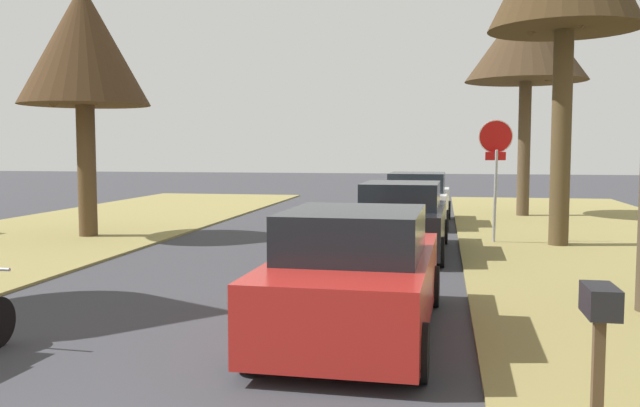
{
  "coord_description": "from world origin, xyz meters",
  "views": [
    {
      "loc": [
        3.19,
        -2.12,
        2.32
      ],
      "look_at": [
        1.31,
        8.3,
        1.45
      ],
      "focal_mm": 38.22,
      "sensor_mm": 36.0,
      "label": 1
    }
  ],
  "objects_px": {
    "street_tree_right_far": "(527,40)",
    "parked_sedan_black": "(402,221)",
    "street_tree_left_mid_b": "(83,47)",
    "parked_sedan_white": "(417,201)",
    "stop_sign_far": "(496,154)",
    "curbside_mailbox": "(600,321)",
    "parked_sedan_red": "(356,277)"
  },
  "relations": [
    {
      "from": "street_tree_right_far",
      "to": "parked_sedan_black",
      "type": "height_order",
      "value": "street_tree_right_far"
    },
    {
      "from": "street_tree_left_mid_b",
      "to": "parked_sedan_black",
      "type": "bearing_deg",
      "value": -8.47
    },
    {
      "from": "parked_sedan_white",
      "to": "curbside_mailbox",
      "type": "relative_size",
      "value": 3.5
    },
    {
      "from": "street_tree_left_mid_b",
      "to": "parked_sedan_white",
      "type": "distance_m",
      "value": 10.35
    },
    {
      "from": "street_tree_right_far",
      "to": "parked_sedan_red",
      "type": "xyz_separation_m",
      "value": [
        -3.71,
        -15.42,
        -5.14
      ]
    },
    {
      "from": "street_tree_left_mid_b",
      "to": "parked_sedan_red",
      "type": "height_order",
      "value": "street_tree_left_mid_b"
    },
    {
      "from": "street_tree_right_far",
      "to": "parked_sedan_black",
      "type": "distance_m",
      "value": 10.75
    },
    {
      "from": "parked_sedan_red",
      "to": "parked_sedan_white",
      "type": "distance_m",
      "value": 12.53
    },
    {
      "from": "stop_sign_far",
      "to": "street_tree_right_far",
      "type": "xyz_separation_m",
      "value": [
        1.43,
        6.85,
        3.69
      ]
    },
    {
      "from": "street_tree_left_mid_b",
      "to": "curbside_mailbox",
      "type": "bearing_deg",
      "value": -47.29
    },
    {
      "from": "street_tree_left_mid_b",
      "to": "parked_sedan_red",
      "type": "bearing_deg",
      "value": -44.66
    },
    {
      "from": "street_tree_right_far",
      "to": "curbside_mailbox",
      "type": "relative_size",
      "value": 5.74
    },
    {
      "from": "parked_sedan_white",
      "to": "street_tree_left_mid_b",
      "type": "bearing_deg",
      "value": -150.69
    },
    {
      "from": "stop_sign_far",
      "to": "curbside_mailbox",
      "type": "height_order",
      "value": "stop_sign_far"
    },
    {
      "from": "parked_sedan_black",
      "to": "parked_sedan_white",
      "type": "relative_size",
      "value": 1.0
    },
    {
      "from": "stop_sign_far",
      "to": "street_tree_right_far",
      "type": "distance_m",
      "value": 7.92
    },
    {
      "from": "street_tree_right_far",
      "to": "parked_sedan_black",
      "type": "relative_size",
      "value": 1.64
    },
    {
      "from": "street_tree_right_far",
      "to": "street_tree_left_mid_b",
      "type": "xyz_separation_m",
      "value": [
        -11.69,
        -7.54,
        -1.01
      ]
    },
    {
      "from": "street_tree_left_mid_b",
      "to": "parked_sedan_black",
      "type": "xyz_separation_m",
      "value": [
        8.14,
        -1.21,
        -4.14
      ]
    },
    {
      "from": "parked_sedan_black",
      "to": "stop_sign_far",
      "type": "bearing_deg",
      "value": 41.93
    },
    {
      "from": "parked_sedan_red",
      "to": "parked_sedan_black",
      "type": "bearing_deg",
      "value": 88.57
    },
    {
      "from": "street_tree_right_far",
      "to": "parked_sedan_red",
      "type": "distance_m",
      "value": 16.68
    },
    {
      "from": "curbside_mailbox",
      "to": "parked_sedan_black",
      "type": "bearing_deg",
      "value": 101.63
    },
    {
      "from": "street_tree_left_mid_b",
      "to": "parked_sedan_black",
      "type": "distance_m",
      "value": 9.21
    },
    {
      "from": "parked_sedan_black",
      "to": "parked_sedan_white",
      "type": "distance_m",
      "value": 5.86
    },
    {
      "from": "street_tree_left_mid_b",
      "to": "parked_sedan_red",
      "type": "distance_m",
      "value": 11.95
    },
    {
      "from": "street_tree_left_mid_b",
      "to": "stop_sign_far",
      "type": "bearing_deg",
      "value": 3.83
    },
    {
      "from": "stop_sign_far",
      "to": "street_tree_left_mid_b",
      "type": "distance_m",
      "value": 10.62
    },
    {
      "from": "street_tree_right_far",
      "to": "parked_sedan_red",
      "type": "height_order",
      "value": "street_tree_right_far"
    },
    {
      "from": "parked_sedan_white",
      "to": "curbside_mailbox",
      "type": "bearing_deg",
      "value": -83.12
    },
    {
      "from": "parked_sedan_black",
      "to": "street_tree_left_mid_b",
      "type": "bearing_deg",
      "value": 171.53
    },
    {
      "from": "street_tree_right_far",
      "to": "parked_sedan_white",
      "type": "bearing_deg",
      "value": -139.7
    }
  ]
}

